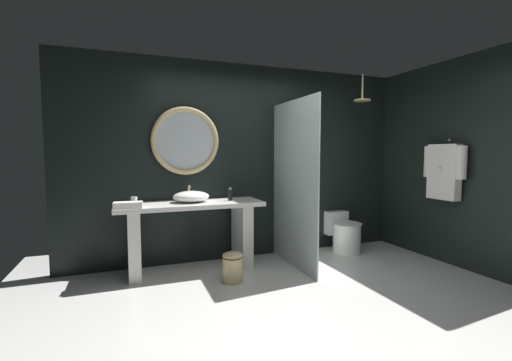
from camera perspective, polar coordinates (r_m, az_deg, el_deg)
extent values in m
plane|color=silver|center=(3.31, 10.22, -20.91)|extent=(5.76, 5.76, 0.00)
cube|color=black|center=(4.72, -1.54, 3.08)|extent=(4.80, 0.10, 2.60)
cube|color=black|center=(5.13, 28.89, 2.63)|extent=(0.10, 2.47, 2.60)
cube|color=silver|center=(4.20, -10.81, -3.94)|extent=(1.72, 0.59, 0.05)
cube|color=silver|center=(4.22, -19.56, -9.85)|extent=(0.13, 0.50, 0.78)
cube|color=silver|center=(4.44, -2.35, -8.89)|extent=(0.13, 0.50, 0.78)
ellipsoid|color=white|center=(4.20, -10.69, -2.64)|extent=(0.43, 0.35, 0.14)
cylinder|color=#D6B77F|center=(4.36, -11.07, -2.03)|extent=(0.02, 0.02, 0.19)
cylinder|color=#D6B77F|center=(4.30, -10.97, -0.98)|extent=(0.02, 0.11, 0.02)
cylinder|color=silver|center=(4.08, -19.55, -3.27)|extent=(0.07, 0.07, 0.10)
cylinder|color=black|center=(4.29, -4.30, -2.42)|extent=(0.05, 0.05, 0.14)
cylinder|color=#D6B77F|center=(4.28, -4.31, -1.33)|extent=(0.03, 0.03, 0.02)
torus|color=#D6B77F|center=(4.43, -11.58, 6.44)|extent=(0.85, 0.07, 0.85)
cylinder|color=#B2BCC1|center=(4.44, -11.60, 6.44)|extent=(0.75, 0.01, 0.75)
cube|color=silver|center=(4.30, 6.29, -0.62)|extent=(0.02, 1.19, 2.07)
cylinder|color=#D6B77F|center=(5.11, 17.23, 14.58)|extent=(0.02, 0.02, 0.34)
cylinder|color=#D6B77F|center=(5.08, 17.18, 12.57)|extent=(0.22, 0.22, 0.02)
sphere|color=#D6B77F|center=(5.01, 29.39, 5.84)|extent=(0.04, 0.04, 0.04)
cube|color=silver|center=(4.96, 28.70, 1.26)|extent=(0.12, 0.41, 0.70)
cylinder|color=silver|center=(4.81, 30.86, 2.59)|extent=(0.13, 0.13, 0.40)
cylinder|color=silver|center=(5.11, 26.77, 2.82)|extent=(0.13, 0.13, 0.40)
sphere|color=silver|center=(4.90, 28.14, 1.65)|extent=(0.07, 0.07, 0.07)
cylinder|color=white|center=(5.16, 14.80, -9.19)|extent=(0.39, 0.39, 0.42)
ellipsoid|color=white|center=(5.12, 14.85, -6.82)|extent=(0.41, 0.45, 0.02)
cube|color=white|center=(5.36, 13.00, -6.77)|extent=(0.34, 0.19, 0.34)
cylinder|color=#D6B77F|center=(3.93, -3.88, -14.54)|extent=(0.23, 0.23, 0.27)
ellipsoid|color=#D6B77F|center=(3.88, -3.89, -12.25)|extent=(0.23, 0.23, 0.07)
cube|color=silver|center=(3.94, -20.44, -3.84)|extent=(0.31, 0.17, 0.07)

